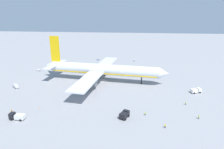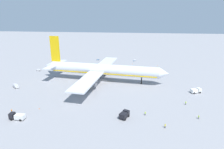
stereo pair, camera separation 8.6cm
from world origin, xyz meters
name	(u,v)px [view 1 (the left image)]	position (x,y,z in m)	size (l,w,h in m)	color
ground_plane	(103,81)	(0.00, 0.00, 0.00)	(600.00, 600.00, 0.00)	gray
airliner	(101,70)	(-1.40, 0.12, 7.26)	(78.04, 71.90, 26.59)	silver
service_truck_0	(124,115)	(15.34, -42.46, 1.44)	(4.18, 5.32, 2.60)	black
service_truck_1	(17,116)	(-26.52, -48.70, 1.39)	(6.00, 2.63, 2.71)	black
service_truck_2	(196,90)	(51.03, -12.46, 1.32)	(5.90, 4.18, 2.40)	white
service_van	(16,86)	(-47.05, -16.83, 1.03)	(4.87, 4.44, 1.97)	silver
baggage_cart_0	(38,70)	(-50.17, 16.10, 0.66)	(3.35, 1.53, 1.19)	gray
baggage_cart_1	(98,60)	(-13.82, 54.41, 0.27)	(3.10, 2.14, 0.40)	#26598C
baggage_cart_2	(134,60)	(18.40, 54.84, 0.71)	(2.64, 3.36, 1.28)	#26598C
ground_worker_0	(165,126)	(30.55, -47.82, 0.85)	(0.56, 0.56, 1.67)	black
ground_worker_1	(145,113)	(23.73, -39.38, 0.83)	(0.48, 0.48, 1.64)	#3F3F47
ground_worker_3	(199,117)	(44.62, -39.79, 0.83)	(0.57, 0.57, 1.65)	#3F3F47
ground_worker_4	(12,111)	(-31.85, -43.99, 0.88)	(0.44, 0.44, 1.73)	black
ground_worker_5	(186,103)	(42.50, -27.53, 0.91)	(0.55, 0.55, 1.78)	#3F3F47
traffic_cone_0	(157,66)	(36.53, 40.07, 0.28)	(0.36, 0.36, 0.55)	orange
traffic_cone_1	(133,64)	(16.99, 43.75, 0.28)	(0.36, 0.36, 0.55)	orange
traffic_cone_2	(39,108)	(-22.07, -39.39, 0.28)	(0.36, 0.36, 0.55)	orange
traffic_cone_3	(151,66)	(31.11, 37.96, 0.28)	(0.36, 0.36, 0.55)	orange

